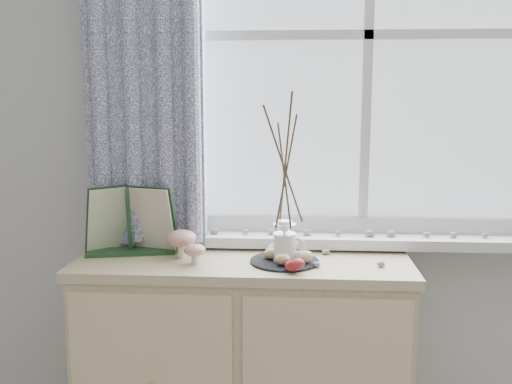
% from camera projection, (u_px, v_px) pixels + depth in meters
% --- Properties ---
extents(sideboard, '(1.20, 0.45, 0.85)m').
position_uv_depth(sideboard, '(243.00, 368.00, 2.12)').
color(sideboard, '#C7BB8B').
rests_on(sideboard, ground).
extents(botanical_book, '(0.40, 0.21, 0.26)m').
position_uv_depth(botanical_book, '(128.00, 221.00, 2.06)').
color(botanical_book, '#1D3E20').
rests_on(botanical_book, sideboard).
extents(toadstool_cluster, '(0.15, 0.16, 0.10)m').
position_uv_depth(toadstool_cluster, '(185.00, 242.00, 2.03)').
color(toadstool_cluster, beige).
rests_on(toadstool_cluster, sideboard).
extents(wooden_eggs, '(0.16, 0.17, 0.07)m').
position_uv_depth(wooden_eggs, '(288.00, 259.00, 1.95)').
color(wooden_eggs, tan).
rests_on(wooden_eggs, sideboard).
extents(songbird_figurine, '(0.15, 0.09, 0.07)m').
position_uv_depth(songbird_figurine, '(281.00, 249.00, 2.03)').
color(songbird_figurine, silver).
rests_on(songbird_figurine, sideboard).
extents(crocheted_doily, '(0.24, 0.24, 0.01)m').
position_uv_depth(crocheted_doily, '(284.00, 261.00, 2.00)').
color(crocheted_doily, black).
rests_on(crocheted_doily, sideboard).
extents(twig_pitcher, '(0.24, 0.24, 0.60)m').
position_uv_depth(twig_pitcher, '(285.00, 165.00, 1.94)').
color(twig_pitcher, white).
rests_on(twig_pitcher, crocheted_doily).
extents(sideboard_pebbles, '(0.33, 0.23, 0.02)m').
position_uv_depth(sideboard_pebbles, '(328.00, 257.00, 2.03)').
color(sideboard_pebbles, gray).
rests_on(sideboard_pebbles, sideboard).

